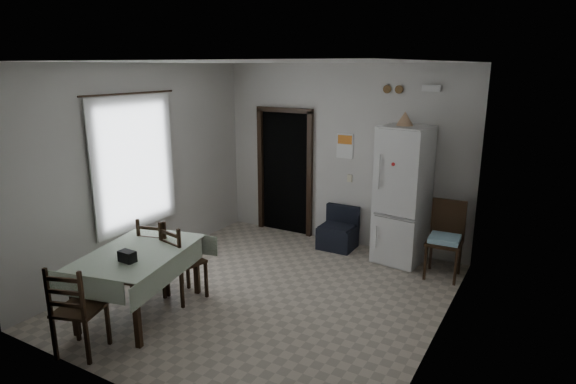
# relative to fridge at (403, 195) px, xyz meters

# --- Properties ---
(ground) EXTENTS (4.50, 4.50, 0.00)m
(ground) POSITION_rel_fridge_xyz_m (-1.12, -1.93, -1.02)
(ground) COLOR #AC9F8D
(ground) RESTS_ON ground
(ceiling) EXTENTS (4.20, 4.50, 0.02)m
(ceiling) POSITION_rel_fridge_xyz_m (-1.12, -1.93, 1.88)
(ceiling) COLOR white
(ceiling) RESTS_ON ground
(wall_back) EXTENTS (4.20, 0.02, 2.90)m
(wall_back) POSITION_rel_fridge_xyz_m (-1.12, 0.32, 0.43)
(wall_back) COLOR beige
(wall_back) RESTS_ON ground
(wall_front) EXTENTS (4.20, 0.02, 2.90)m
(wall_front) POSITION_rel_fridge_xyz_m (-1.12, -4.18, 0.43)
(wall_front) COLOR beige
(wall_front) RESTS_ON ground
(wall_left) EXTENTS (0.02, 4.50, 2.90)m
(wall_left) POSITION_rel_fridge_xyz_m (-3.22, -1.93, 0.43)
(wall_left) COLOR beige
(wall_left) RESTS_ON ground
(wall_right) EXTENTS (0.02, 4.50, 2.90)m
(wall_right) POSITION_rel_fridge_xyz_m (0.98, -1.93, 0.43)
(wall_right) COLOR beige
(wall_right) RESTS_ON ground
(doorway) EXTENTS (1.06, 0.52, 2.22)m
(doorway) POSITION_rel_fridge_xyz_m (-2.17, 0.52, 0.04)
(doorway) COLOR black
(doorway) RESTS_ON ground
(window_recess) EXTENTS (0.10, 1.20, 1.60)m
(window_recess) POSITION_rel_fridge_xyz_m (-3.27, -2.13, 0.53)
(window_recess) COLOR silver
(window_recess) RESTS_ON ground
(curtain) EXTENTS (0.02, 1.45, 1.85)m
(curtain) POSITION_rel_fridge_xyz_m (-3.16, -2.13, 0.53)
(curtain) COLOR silver
(curtain) RESTS_ON ground
(curtain_rod) EXTENTS (0.02, 1.60, 0.02)m
(curtain_rod) POSITION_rel_fridge_xyz_m (-3.15, -2.13, 1.48)
(curtain_rod) COLOR black
(curtain_rod) RESTS_ON ground
(calendar) EXTENTS (0.28, 0.02, 0.40)m
(calendar) POSITION_rel_fridge_xyz_m (-1.07, 0.31, 0.60)
(calendar) COLOR white
(calendar) RESTS_ON ground
(calendar_image) EXTENTS (0.24, 0.01, 0.14)m
(calendar_image) POSITION_rel_fridge_xyz_m (-1.07, 0.30, 0.70)
(calendar_image) COLOR orange
(calendar_image) RESTS_ON ground
(light_switch) EXTENTS (0.08, 0.02, 0.12)m
(light_switch) POSITION_rel_fridge_xyz_m (-0.97, 0.31, 0.08)
(light_switch) COLOR beige
(light_switch) RESTS_ON ground
(vent_left) EXTENTS (0.12, 0.03, 0.12)m
(vent_left) POSITION_rel_fridge_xyz_m (-0.42, 0.30, 1.50)
(vent_left) COLOR brown
(vent_left) RESTS_ON ground
(vent_right) EXTENTS (0.12, 0.03, 0.12)m
(vent_right) POSITION_rel_fridge_xyz_m (-0.24, 0.30, 1.50)
(vent_right) COLOR brown
(vent_right) RESTS_ON ground
(emergency_light) EXTENTS (0.25, 0.07, 0.09)m
(emergency_light) POSITION_rel_fridge_xyz_m (0.23, 0.28, 1.53)
(emergency_light) COLOR white
(emergency_light) RESTS_ON ground
(fridge) EXTENTS (0.74, 0.74, 2.04)m
(fridge) POSITION_rel_fridge_xyz_m (0.00, 0.00, 0.00)
(fridge) COLOR silver
(fridge) RESTS_ON ground
(tan_cone) EXTENTS (0.27, 0.27, 0.20)m
(tan_cone) POSITION_rel_fridge_xyz_m (-0.04, 0.02, 1.12)
(tan_cone) COLOR tan
(tan_cone) RESTS_ON fridge
(navy_seat) EXTENTS (0.56, 0.54, 0.67)m
(navy_seat) POSITION_rel_fridge_xyz_m (-1.02, 0.00, -0.68)
(navy_seat) COLOR black
(navy_seat) RESTS_ON ground
(corner_chair) EXTENTS (0.49, 0.49, 1.07)m
(corner_chair) POSITION_rel_fridge_xyz_m (0.70, -0.28, -0.48)
(corner_chair) COLOR black
(corner_chair) RESTS_ON ground
(dining_table) EXTENTS (1.29, 1.68, 0.78)m
(dining_table) POSITION_rel_fridge_xyz_m (-2.18, -3.08, -0.63)
(dining_table) COLOR #A3B49A
(dining_table) RESTS_ON ground
(black_bag) EXTENTS (0.19, 0.12, 0.12)m
(black_bag) POSITION_rel_fridge_xyz_m (-2.04, -3.36, -0.17)
(black_bag) COLOR black
(black_bag) RESTS_ON dining_table
(dining_chair_far_left) EXTENTS (0.52, 0.52, 1.00)m
(dining_chair_far_left) POSITION_rel_fridge_xyz_m (-2.42, -2.49, -0.52)
(dining_chair_far_left) COLOR black
(dining_chair_far_left) RESTS_ON ground
(dining_chair_far_right) EXTENTS (0.51, 0.51, 1.01)m
(dining_chair_far_right) POSITION_rel_fridge_xyz_m (-1.98, -2.54, -0.51)
(dining_chair_far_right) COLOR black
(dining_chair_far_right) RESTS_ON ground
(dining_chair_near_head) EXTENTS (0.54, 0.54, 0.99)m
(dining_chair_near_head) POSITION_rel_fridge_xyz_m (-2.08, -3.98, -0.52)
(dining_chair_near_head) COLOR black
(dining_chair_near_head) RESTS_ON ground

